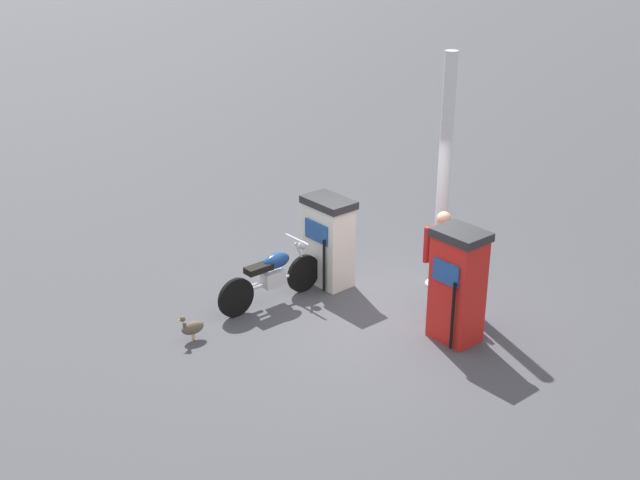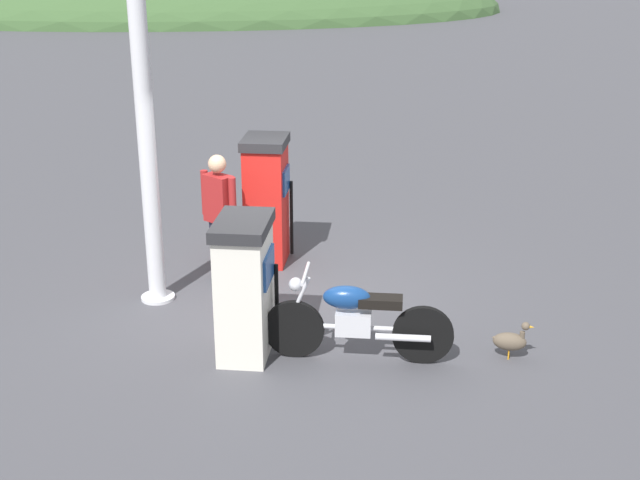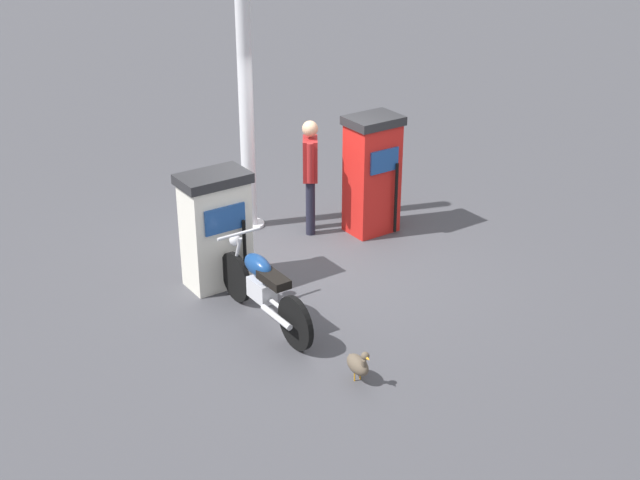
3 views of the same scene
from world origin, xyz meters
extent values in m
plane|color=#424247|center=(0.00, 0.00, 0.00)|extent=(120.00, 120.00, 0.00)
cube|color=silver|center=(-0.30, -1.28, 0.68)|extent=(0.54, 0.80, 1.35)
cube|color=#1E478C|center=(-0.04, -1.30, 0.97)|extent=(0.07, 0.54, 0.32)
cube|color=#262628|center=(-0.30, -1.28, 1.41)|extent=(0.59, 0.88, 0.12)
cylinder|color=black|center=(0.01, -1.08, 0.47)|extent=(0.05, 0.05, 0.88)
cube|color=red|center=(-0.30, 1.28, 0.78)|extent=(0.55, 0.70, 1.56)
cube|color=#1E478C|center=(-0.04, 1.26, 1.12)|extent=(0.07, 0.46, 0.32)
cube|color=#262628|center=(-0.30, 1.28, 1.62)|extent=(0.60, 0.77, 0.12)
cylinder|color=black|center=(0.01, 1.46, 0.55)|extent=(0.05, 0.05, 1.02)
cylinder|color=black|center=(0.20, -1.34, 0.31)|extent=(0.62, 0.11, 0.62)
cylinder|color=black|center=(1.51, -1.44, 0.31)|extent=(0.62, 0.11, 0.62)
cube|color=silver|center=(0.81, -1.39, 0.41)|extent=(0.37, 0.23, 0.24)
cylinder|color=silver|center=(0.86, -1.39, 0.36)|extent=(0.98, 0.12, 0.05)
ellipsoid|color=navy|center=(0.74, -1.38, 0.69)|extent=(0.50, 0.26, 0.24)
cube|color=black|center=(1.08, -1.41, 0.66)|extent=(0.45, 0.23, 0.10)
cylinder|color=silver|center=(0.24, -1.35, 0.61)|extent=(0.26, 0.06, 0.57)
cylinder|color=silver|center=(0.32, -1.35, 0.93)|extent=(0.08, 0.56, 0.04)
sphere|color=silver|center=(0.22, -1.35, 0.81)|extent=(0.15, 0.15, 0.14)
cylinder|color=silver|center=(1.30, -1.55, 0.33)|extent=(0.55, 0.11, 0.07)
cylinder|color=#1E1E2D|center=(-0.89, 0.66, 0.40)|extent=(0.18, 0.18, 0.79)
cylinder|color=#1E1E2D|center=(-0.73, 0.53, 0.40)|extent=(0.18, 0.18, 0.79)
cube|color=maroon|center=(-0.81, 0.60, 1.09)|extent=(0.41, 0.38, 0.59)
cylinder|color=maroon|center=(-1.00, 0.74, 1.11)|extent=(0.13, 0.13, 0.56)
cylinder|color=maroon|center=(-0.62, 0.45, 1.11)|extent=(0.13, 0.13, 0.56)
sphere|color=tan|center=(-0.81, 0.60, 1.52)|extent=(0.31, 0.31, 0.22)
ellipsoid|color=brown|center=(2.41, -1.33, 0.19)|extent=(0.37, 0.23, 0.19)
cylinder|color=brown|center=(2.53, -1.35, 0.25)|extent=(0.06, 0.06, 0.13)
sphere|color=brown|center=(2.55, -1.35, 0.38)|extent=(0.10, 0.10, 0.09)
cone|color=orange|center=(2.61, -1.36, 0.37)|extent=(0.06, 0.05, 0.04)
cone|color=brown|center=(2.26, -1.30, 0.22)|extent=(0.08, 0.08, 0.07)
cylinder|color=orange|center=(2.42, -1.29, 0.05)|extent=(0.02, 0.02, 0.09)
cylinder|color=orange|center=(2.41, -1.36, 0.05)|extent=(0.02, 0.02, 0.09)
cylinder|color=silver|center=(-1.51, 0.04, 1.90)|extent=(0.20, 0.20, 3.81)
cylinder|color=silver|center=(-1.51, 0.04, 0.02)|extent=(0.40, 0.40, 0.04)
camera|label=1|loc=(8.41, 7.38, 6.02)|focal=46.58mm
camera|label=2|loc=(0.68, -9.05, 4.17)|focal=47.12mm
camera|label=3|loc=(8.08, -6.38, 5.19)|focal=49.06mm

